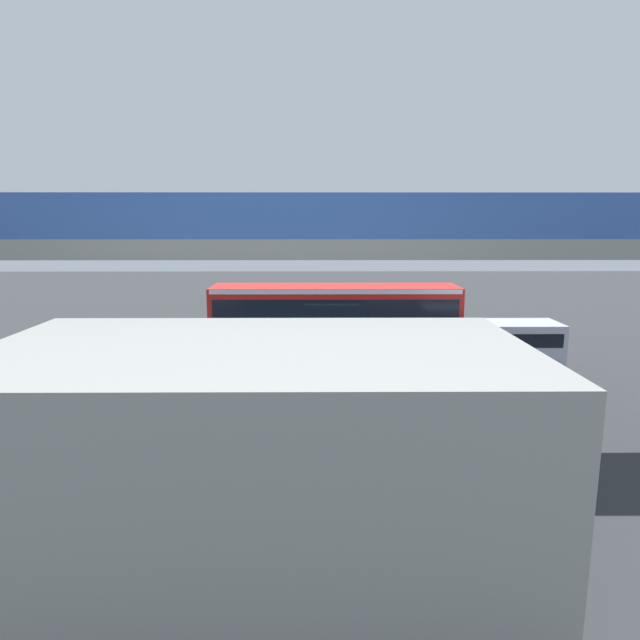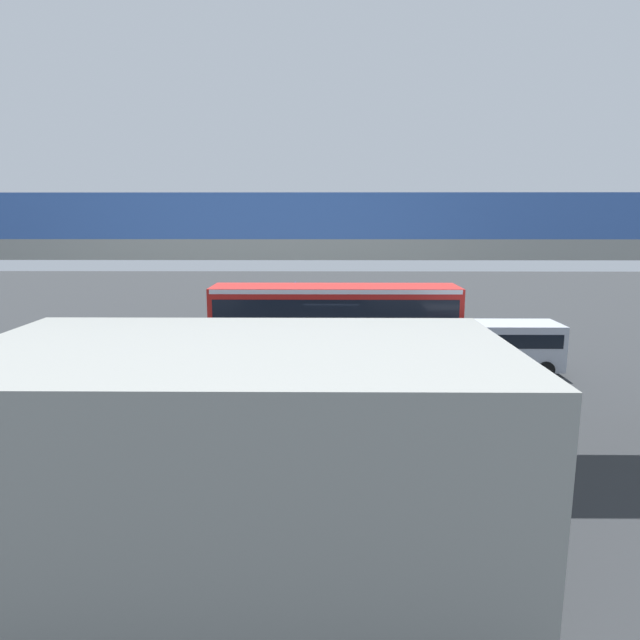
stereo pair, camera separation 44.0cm
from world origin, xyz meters
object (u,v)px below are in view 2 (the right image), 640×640
object	(u,v)px
parked_van	(499,344)
bicycle_black	(125,359)
bicycle_orange	(126,367)
traffic_sign	(295,299)
city_bus	(335,313)
bicycle_red	(40,378)

from	to	relation	value
parked_van	bicycle_black	distance (m)	15.71
bicycle_orange	traffic_sign	world-z (taller)	traffic_sign
city_bus	traffic_sign	bearing A→B (deg)	-64.53
bicycle_black	bicycle_red	distance (m)	3.60
bicycle_red	traffic_sign	size ratio (longest dim) A/B	0.63
bicycle_black	bicycle_orange	bearing A→B (deg)	111.75
parked_van	traffic_sign	size ratio (longest dim) A/B	1.71
traffic_sign	parked_van	bearing A→B (deg)	138.67
bicycle_red	city_bus	bearing A→B (deg)	-152.48
parked_van	bicycle_red	distance (m)	18.00
city_bus	parked_van	size ratio (longest dim) A/B	2.40
parked_van	bicycle_red	bearing A→B (deg)	7.78
parked_van	bicycle_orange	bearing A→B (deg)	3.03
parked_van	bicycle_red	xyz separation A→B (m)	(17.82, 2.43, -0.81)
city_bus	traffic_sign	distance (m)	4.87
city_bus	bicycle_orange	world-z (taller)	city_bus
bicycle_orange	bicycle_red	xyz separation A→B (m)	(2.64, 1.63, 0.00)
city_bus	parked_van	distance (m)	7.54
bicycle_red	traffic_sign	xyz separation A→B (m)	(-9.01, -10.18, 1.52)
city_bus	bicycle_red	distance (m)	12.61
bicycle_red	traffic_sign	world-z (taller)	traffic_sign
parked_van	bicycle_orange	size ratio (longest dim) A/B	2.71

